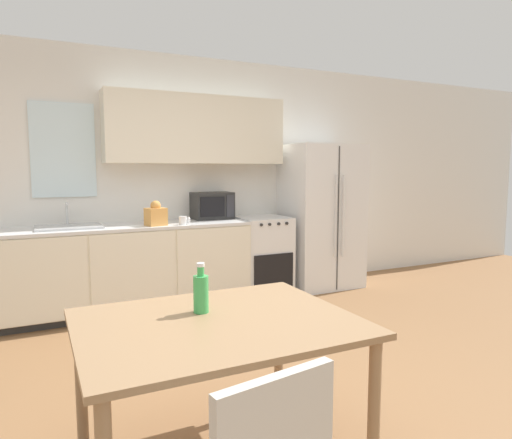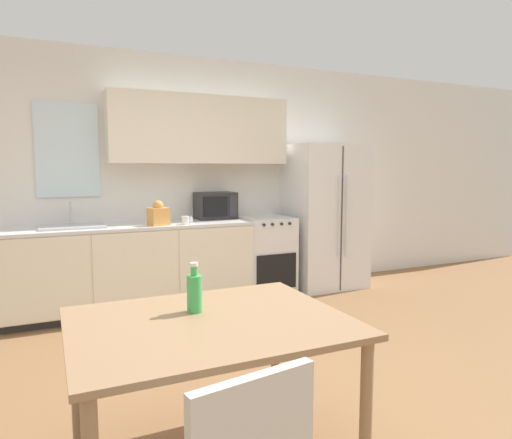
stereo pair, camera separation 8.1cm
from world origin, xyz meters
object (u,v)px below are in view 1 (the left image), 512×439
Objects in this scene: refrigerator at (321,216)px; drink_bottle at (201,292)px; coffee_mug at (184,220)px; dining_table at (217,339)px; oven_range at (261,255)px; microwave at (212,206)px.

refrigerator is 7.10× the size of drink_bottle.
dining_table is (-0.62, -2.53, -0.27)m from coffee_mug.
oven_range is 0.82m from microwave.
oven_range is at bearing 59.77° from dining_table.
dining_table is at bearing -131.49° from refrigerator.
drink_bottle is (-0.65, -2.39, -0.08)m from coffee_mug.
coffee_mug is 2.48m from drink_bottle.
refrigerator reaches higher than oven_range.
drink_bottle is at bearing -133.33° from refrigerator.
refrigerator is at bearing 46.67° from drink_bottle.
dining_table is (-1.62, -2.78, 0.22)m from oven_range.
oven_range is 0.52× the size of refrigerator.
drink_bottle is at bearing -111.60° from microwave.
oven_range is at bearing -13.54° from microwave.
refrigerator is 1.83m from coffee_mug.
drink_bottle is at bearing -105.10° from coffee_mug.
coffee_mug is at bearing 76.30° from dining_table.
coffee_mug is (-0.45, -0.38, -0.11)m from microwave.
microwave is at bearing 40.30° from coffee_mug.
microwave is 3.13m from dining_table.
microwave is at bearing 68.40° from drink_bottle.
drink_bottle is (-0.03, 0.14, 0.19)m from dining_table.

